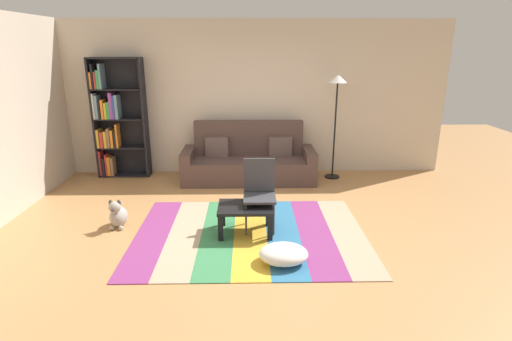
# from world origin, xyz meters

# --- Properties ---
(ground_plane) EXTENTS (14.00, 14.00, 0.00)m
(ground_plane) POSITION_xyz_m (0.00, 0.00, 0.00)
(ground_plane) COLOR #B27F4C
(back_wall) EXTENTS (6.80, 0.10, 2.70)m
(back_wall) POSITION_xyz_m (0.00, 2.55, 1.35)
(back_wall) COLOR beige
(back_wall) RESTS_ON ground_plane
(left_wall) EXTENTS (0.10, 5.50, 2.70)m
(left_wall) POSITION_xyz_m (-3.40, 0.75, 1.35)
(left_wall) COLOR beige
(left_wall) RESTS_ON ground_plane
(rug) EXTENTS (2.85, 2.15, 0.01)m
(rug) POSITION_xyz_m (-0.12, -0.13, 0.00)
(rug) COLOR #843370
(rug) RESTS_ON ground_plane
(couch) EXTENTS (2.26, 0.80, 1.00)m
(couch) POSITION_xyz_m (-0.13, 2.02, 0.34)
(couch) COLOR #4C3833
(couch) RESTS_ON ground_plane
(bookshelf) EXTENTS (0.90, 0.28, 2.07)m
(bookshelf) POSITION_xyz_m (-2.48, 2.31, 1.00)
(bookshelf) COLOR black
(bookshelf) RESTS_ON ground_plane
(coffee_table) EXTENTS (0.67, 0.50, 0.36)m
(coffee_table) POSITION_xyz_m (-0.18, -0.09, 0.30)
(coffee_table) COLOR black
(coffee_table) RESTS_ON rug
(pouf) EXTENTS (0.53, 0.43, 0.20)m
(pouf) POSITION_xyz_m (0.24, -0.83, 0.11)
(pouf) COLOR white
(pouf) RESTS_ON rug
(dog) EXTENTS (0.22, 0.35, 0.40)m
(dog) POSITION_xyz_m (-1.83, 0.14, 0.16)
(dog) COLOR #9E998E
(dog) RESTS_ON ground_plane
(standing_lamp) EXTENTS (0.32, 0.32, 1.81)m
(standing_lamp) POSITION_xyz_m (1.36, 2.12, 1.51)
(standing_lamp) COLOR black
(standing_lamp) RESTS_ON ground_plane
(tv_remote) EXTENTS (0.07, 0.16, 0.02)m
(tv_remote) POSITION_xyz_m (-0.07, -0.01, 0.38)
(tv_remote) COLOR black
(tv_remote) RESTS_ON coffee_table
(folding_chair) EXTENTS (0.40, 0.40, 0.90)m
(folding_chair) POSITION_xyz_m (0.00, 0.09, 0.53)
(folding_chair) COLOR #38383D
(folding_chair) RESTS_ON ground_plane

